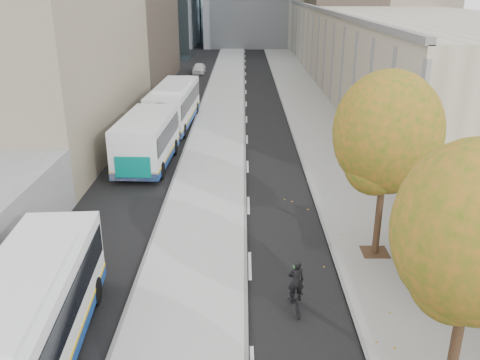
{
  "coord_description": "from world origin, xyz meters",
  "views": [
    {
      "loc": [
        -1.93,
        -5.81,
        10.48
      ],
      "look_at": [
        -2.06,
        15.1,
        2.5
      ],
      "focal_mm": 38.0,
      "sensor_mm": 36.0,
      "label": 1
    }
  ],
  "objects_px": {
    "bus_far": "(164,117)",
    "distant_car": "(199,68)",
    "cyclist": "(295,292)",
    "bus_shelter": "(451,229)"
  },
  "relations": [
    {
      "from": "bus_shelter",
      "to": "bus_far",
      "type": "height_order",
      "value": "bus_far"
    },
    {
      "from": "cyclist",
      "to": "distant_car",
      "type": "distance_m",
      "value": 51.87
    },
    {
      "from": "cyclist",
      "to": "bus_far",
      "type": "bearing_deg",
      "value": 102.15
    },
    {
      "from": "distant_car",
      "to": "cyclist",
      "type": "bearing_deg",
      "value": -81.33
    },
    {
      "from": "bus_far",
      "to": "distant_car",
      "type": "bearing_deg",
      "value": 92.37
    },
    {
      "from": "bus_shelter",
      "to": "bus_far",
      "type": "relative_size",
      "value": 0.23
    },
    {
      "from": "cyclist",
      "to": "distant_car",
      "type": "height_order",
      "value": "cyclist"
    },
    {
      "from": "bus_far",
      "to": "cyclist",
      "type": "bearing_deg",
      "value": -67.98
    },
    {
      "from": "bus_far",
      "to": "distant_car",
      "type": "distance_m",
      "value": 30.47
    },
    {
      "from": "bus_far",
      "to": "distant_car",
      "type": "relative_size",
      "value": 4.97
    }
  ]
}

